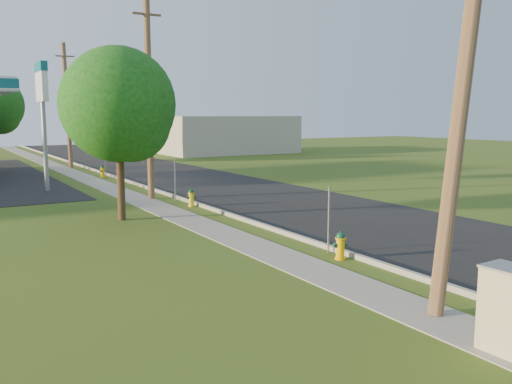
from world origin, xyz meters
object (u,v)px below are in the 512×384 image
Objects in this scene: utility_pole_far at (67,106)px; utility_pole_near at (464,79)px; hydrant_far at (103,171)px; tree_verge at (121,109)px; price_pylon at (42,90)px; hydrant_near at (340,246)px; hydrant_mid at (191,198)px; utility_pole_mid at (149,97)px; utility_cabinet at (510,311)px.

utility_pole_near is at bearing -90.00° from utility_pole_far.
hydrant_far is at bearing -85.92° from utility_pole_far.
tree_verge is (-2.78, 13.42, -0.48)m from utility_pole_near.
hydrant_near is at bearing -76.52° from price_pylon.
hydrant_mid is at bearing -87.95° from utility_pole_far.
hydrant_near is at bearing -88.78° from utility_pole_far.
utility_pole_near reaches higher than hydrant_near.
utility_pole_mid reaches higher than utility_pole_near.
price_pylon is (-3.90, 23.50, 0.63)m from utility_pole_near.
utility_pole_mid is (-0.00, 18.00, 0.15)m from utility_pole_near.
utility_pole_mid is at bearing 87.58° from utility_cabinet.
hydrant_far is at bearing 87.21° from utility_pole_mid.
utility_pole_far reaches higher than hydrant_near.
hydrant_mid is at bearing 84.57° from utility_cabinet.
utility_pole_mid is at bearing -92.79° from hydrant_far.
utility_pole_mid is 5.54m from hydrant_mid.
utility_cabinet is (1.94, -15.28, -3.56)m from tree_verge.
price_pylon reaches higher than hydrant_mid.
utility_cabinet is at bearing -91.27° from utility_pole_far.
utility_pole_near is 29.03m from hydrant_far.
utility_pole_near reaches higher than utility_cabinet.
utility_pole_mid is 11.63m from hydrant_far.
utility_cabinet is (-0.84, -19.85, -4.18)m from utility_pole_mid.
tree_verge reaches higher than utility_cabinet.
utility_pole_near is at bearing -78.30° from tree_verge.
utility_pole_mid reaches higher than hydrant_far.
hydrant_far is (-0.24, 13.77, 0.00)m from hydrant_mid.
hydrant_mid is 16.85m from utility_cabinet.
utility_pole_near is at bearing -98.61° from hydrant_near.
utility_pole_near is at bearing -91.04° from hydrant_far.
utility_pole_mid reaches higher than hydrant_near.
price_pylon is at bearing 125.34° from utility_pole_mid.
hydrant_mid is at bearing 22.96° from tree_verge.
hydrant_far is at bearing 87.45° from utility_cabinet.
tree_verge is 16.11m from hydrant_far.
hydrant_mid is at bearing -89.02° from hydrant_far.
tree_verge is 8.10× the size of hydrant_mid.
utility_pole_mid is 18.00m from utility_pole_far.
utility_pole_far is at bearing 94.08° from hydrant_far.
price_pylon is at bearing -107.33° from utility_pole_far.
utility_pole_near is at bearing -80.58° from price_pylon.
utility_pole_far is (-0.00, 36.00, 0.00)m from utility_pole_near.
utility_cabinet is (3.06, -25.35, -4.66)m from price_pylon.
price_pylon reaches higher than hydrant_near.
hydrant_far is (0.52, 10.69, -4.55)m from utility_pole_mid.
utility_pole_near is 1.41× the size of tree_verge.
hydrant_near is at bearing -90.46° from hydrant_mid.
tree_verge is 8.08× the size of hydrant_far.
hydrant_mid is at bearing 87.10° from utility_pole_near.
hydrant_mid is (0.08, 10.49, 0.00)m from hydrant_near.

